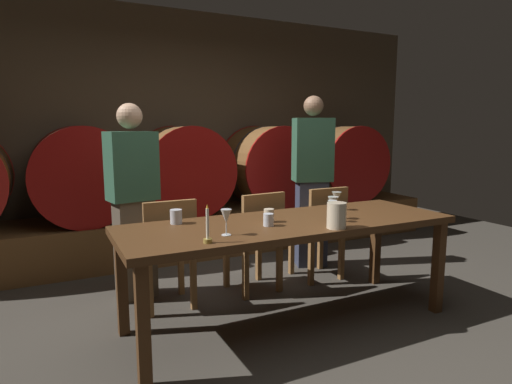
# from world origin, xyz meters

# --- Properties ---
(ground_plane) EXTENTS (9.07, 9.07, 0.00)m
(ground_plane) POSITION_xyz_m (0.00, 0.00, 0.00)
(ground_plane) COLOR #3F3A33
(back_wall) EXTENTS (6.98, 0.24, 2.78)m
(back_wall) POSITION_xyz_m (0.00, 2.71, 1.39)
(back_wall) COLOR brown
(back_wall) RESTS_ON ground
(barrel_shelf) EXTENTS (6.28, 0.90, 0.46)m
(barrel_shelf) POSITION_xyz_m (0.00, 2.16, 0.23)
(barrel_shelf) COLOR brown
(barrel_shelf) RESTS_ON ground
(wine_barrel_left) EXTENTS (0.98, 0.82, 0.98)m
(wine_barrel_left) POSITION_xyz_m (-1.08, 2.16, 0.94)
(wine_barrel_left) COLOR brown
(wine_barrel_left) RESTS_ON barrel_shelf
(wine_barrel_center) EXTENTS (0.98, 0.82, 0.98)m
(wine_barrel_center) POSITION_xyz_m (-0.02, 2.16, 0.94)
(wine_barrel_center) COLOR brown
(wine_barrel_center) RESTS_ON barrel_shelf
(wine_barrel_right) EXTENTS (0.98, 0.82, 0.98)m
(wine_barrel_right) POSITION_xyz_m (1.06, 2.16, 0.94)
(wine_barrel_right) COLOR brown
(wine_barrel_right) RESTS_ON barrel_shelf
(wine_barrel_far_right) EXTENTS (0.98, 0.82, 0.98)m
(wine_barrel_far_right) POSITION_xyz_m (2.16, 2.16, 0.94)
(wine_barrel_far_right) COLOR brown
(wine_barrel_far_right) RESTS_ON barrel_shelf
(dining_table) EXTENTS (2.40, 0.81, 0.76)m
(dining_table) POSITION_xyz_m (0.13, 0.07, 0.69)
(dining_table) COLOR #4C2D16
(dining_table) RESTS_ON ground
(chair_left) EXTENTS (0.40, 0.40, 0.88)m
(chair_left) POSITION_xyz_m (-0.59, 0.70, 0.49)
(chair_left) COLOR olive
(chair_left) RESTS_ON ground
(chair_center) EXTENTS (0.44, 0.44, 0.88)m
(chair_center) POSITION_xyz_m (0.18, 0.70, 0.49)
(chair_center) COLOR olive
(chair_center) RESTS_ON ground
(chair_right) EXTENTS (0.40, 0.40, 0.88)m
(chair_right) POSITION_xyz_m (0.86, 0.73, 0.49)
(chair_right) COLOR olive
(chair_right) RESTS_ON ground
(guest_left) EXTENTS (0.42, 0.31, 1.61)m
(guest_left) POSITION_xyz_m (-0.78, 1.05, 0.82)
(guest_left) COLOR brown
(guest_left) RESTS_ON ground
(guest_right) EXTENTS (0.44, 0.35, 1.73)m
(guest_right) POSITION_xyz_m (1.01, 1.11, 0.88)
(guest_right) COLOR #33384C
(guest_right) RESTS_ON ground
(candle_center) EXTENTS (0.05, 0.05, 0.23)m
(candle_center) POSITION_xyz_m (-0.59, -0.22, 0.83)
(candle_center) COLOR olive
(candle_center) RESTS_ON dining_table
(pitcher) EXTENTS (0.13, 0.13, 0.17)m
(pitcher) POSITION_xyz_m (0.29, -0.26, 0.85)
(pitcher) COLOR beige
(pitcher) RESTS_ON dining_table
(wine_glass_far_left) EXTENTS (0.07, 0.07, 0.16)m
(wine_glass_far_left) POSITION_xyz_m (-0.43, -0.11, 0.88)
(wine_glass_far_left) COLOR white
(wine_glass_far_left) RESTS_ON dining_table
(wine_glass_center_left) EXTENTS (0.07, 0.07, 0.15)m
(wine_glass_center_left) POSITION_xyz_m (0.38, -0.09, 0.87)
(wine_glass_center_left) COLOR white
(wine_glass_center_left) RESTS_ON dining_table
(wine_glass_center_right) EXTENTS (0.08, 0.08, 0.16)m
(wine_glass_center_right) POSITION_xyz_m (0.44, -0.02, 0.88)
(wine_glass_center_right) COLOR silver
(wine_glass_center_right) RESTS_ON dining_table
(wine_glass_far_right) EXTENTS (0.08, 0.08, 0.15)m
(wine_glass_far_right) POSITION_xyz_m (0.67, 0.25, 0.87)
(wine_glass_far_right) COLOR silver
(wine_glass_far_right) RESTS_ON dining_table
(cup_left) EXTENTS (0.08, 0.08, 0.10)m
(cup_left) POSITION_xyz_m (-0.62, 0.34, 0.81)
(cup_left) COLOR silver
(cup_left) RESTS_ON dining_table
(cup_center) EXTENTS (0.07, 0.07, 0.08)m
(cup_center) POSITION_xyz_m (-0.08, 0.00, 0.80)
(cup_center) COLOR silver
(cup_center) RESTS_ON dining_table
(cup_right) EXTENTS (0.07, 0.07, 0.09)m
(cup_right) POSITION_xyz_m (-0.02, 0.10, 0.81)
(cup_right) COLOR beige
(cup_right) RESTS_ON dining_table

